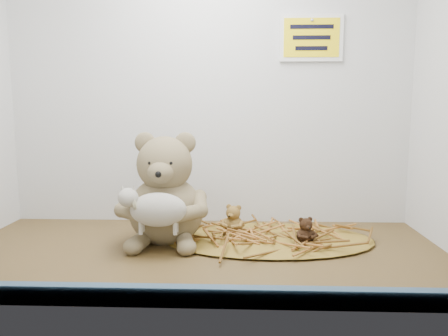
{
  "coord_description": "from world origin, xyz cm",
  "views": [
    {
      "loc": [
        9.79,
        -102.0,
        34.97
      ],
      "look_at": [
        5.7,
        2.39,
        20.44
      ],
      "focal_mm": 35.0,
      "sensor_mm": 36.0,
      "label": 1
    }
  ],
  "objects_px": {
    "main_teddy": "(166,188)",
    "toy_lamb": "(158,210)",
    "mini_teddy_tan": "(233,218)",
    "mini_teddy_brown": "(306,229)"
  },
  "relations": [
    {
      "from": "main_teddy",
      "to": "toy_lamb",
      "type": "distance_m",
      "value": 0.11
    },
    {
      "from": "mini_teddy_tan",
      "to": "mini_teddy_brown",
      "type": "height_order",
      "value": "mini_teddy_tan"
    },
    {
      "from": "main_teddy",
      "to": "mini_teddy_brown",
      "type": "xyz_separation_m",
      "value": [
        0.36,
        -0.02,
        -0.1
      ]
    },
    {
      "from": "main_teddy",
      "to": "mini_teddy_brown",
      "type": "bearing_deg",
      "value": -3.98
    },
    {
      "from": "mini_teddy_brown",
      "to": "mini_teddy_tan",
      "type": "bearing_deg",
      "value": 139.19
    },
    {
      "from": "toy_lamb",
      "to": "main_teddy",
      "type": "bearing_deg",
      "value": 90.0
    },
    {
      "from": "mini_teddy_brown",
      "to": "main_teddy",
      "type": "bearing_deg",
      "value": 159.7
    },
    {
      "from": "mini_teddy_brown",
      "to": "toy_lamb",
      "type": "bearing_deg",
      "value": 175.96
    },
    {
      "from": "toy_lamb",
      "to": "mini_teddy_tan",
      "type": "relative_size",
      "value": 2.21
    },
    {
      "from": "main_teddy",
      "to": "toy_lamb",
      "type": "height_order",
      "value": "main_teddy"
    }
  ]
}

